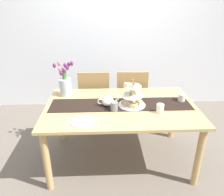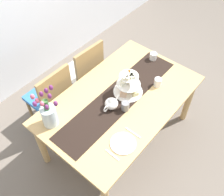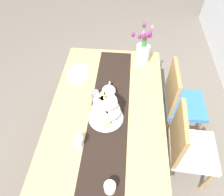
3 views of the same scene
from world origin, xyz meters
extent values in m
plane|color=#6B6056|center=(0.00, 0.00, 0.00)|extent=(8.00, 8.00, 0.00)
cube|color=tan|center=(0.00, 0.00, 0.71)|extent=(1.65, 1.01, 0.03)
cylinder|color=tan|center=(0.75, -0.44, 0.35)|extent=(0.07, 0.07, 0.69)
cylinder|color=tan|center=(-0.75, 0.44, 0.35)|extent=(0.07, 0.07, 0.69)
cylinder|color=tan|center=(0.75, 0.44, 0.35)|extent=(0.07, 0.07, 0.69)
cylinder|color=olive|center=(-0.14, 0.99, 0.21)|extent=(0.04, 0.04, 0.41)
cylinder|color=olive|center=(-0.50, 0.99, 0.21)|extent=(0.04, 0.04, 0.41)
cylinder|color=olive|center=(-0.14, 0.63, 0.21)|extent=(0.04, 0.04, 0.41)
cylinder|color=olive|center=(-0.50, 0.63, 0.21)|extent=(0.04, 0.04, 0.41)
cube|color=#3370B7|center=(-0.32, 0.81, 0.43)|extent=(0.42, 0.42, 0.05)
cube|color=olive|center=(-0.32, 0.62, 0.69)|extent=(0.42, 0.04, 0.45)
cylinder|color=olive|center=(0.40, 0.98, 0.21)|extent=(0.04, 0.04, 0.41)
cylinder|color=olive|center=(0.04, 1.00, 0.21)|extent=(0.04, 0.04, 0.41)
cylinder|color=olive|center=(0.39, 0.62, 0.21)|extent=(0.04, 0.04, 0.41)
cylinder|color=olive|center=(0.03, 0.64, 0.21)|extent=(0.04, 0.04, 0.41)
cube|color=silver|center=(0.21, 0.81, 0.43)|extent=(0.44, 0.44, 0.05)
cube|color=olive|center=(0.21, 0.62, 0.69)|extent=(0.42, 0.06, 0.45)
cube|color=black|center=(0.00, 0.02, 0.72)|extent=(1.55, 0.34, 0.00)
cylinder|color=beige|center=(0.12, 0.00, 0.87)|extent=(0.01, 0.01, 0.28)
cylinder|color=white|center=(0.12, 0.00, 0.73)|extent=(0.30, 0.30, 0.01)
cylinder|color=white|center=(0.12, 0.00, 0.84)|extent=(0.24, 0.24, 0.01)
cylinder|color=white|center=(0.12, 0.00, 0.95)|extent=(0.19, 0.19, 0.01)
cube|color=#D5B783|center=(0.20, 0.01, 0.75)|extent=(0.08, 0.08, 0.05)
cube|color=#EFBB89|center=(0.11, 0.08, 0.75)|extent=(0.05, 0.06, 0.04)
cube|color=beige|center=(0.04, 0.00, 0.76)|extent=(0.08, 0.08, 0.05)
cube|color=beige|center=(0.13, -0.08, 0.75)|extent=(0.09, 0.09, 0.04)
cube|color=beige|center=(0.19, 0.01, 0.86)|extent=(0.06, 0.05, 0.03)
cube|color=beige|center=(0.17, 0.03, 0.86)|extent=(0.07, 0.07, 0.03)
cube|color=beige|center=(0.13, 0.03, 0.86)|extent=(0.05, 0.06, 0.03)
cube|color=beige|center=(0.12, 0.05, 0.86)|extent=(0.05, 0.06, 0.03)
cube|color=silver|center=(0.07, 0.03, 0.86)|extent=(0.07, 0.05, 0.03)
cube|color=beige|center=(0.06, 0.01, 0.97)|extent=(0.06, 0.05, 0.03)
cube|color=beige|center=(0.08, -0.02, 0.97)|extent=(0.06, 0.04, 0.03)
cube|color=silver|center=(0.11, -0.03, 0.97)|extent=(0.05, 0.06, 0.03)
cube|color=beige|center=(0.13, -0.04, 0.97)|extent=(0.05, 0.06, 0.03)
cube|color=beige|center=(0.15, -0.02, 0.97)|extent=(0.06, 0.05, 0.03)
sphere|color=orange|center=(0.12, 0.00, 1.02)|extent=(0.02, 0.02, 0.02)
ellipsoid|color=white|center=(-0.14, 0.00, 0.78)|extent=(0.13, 0.13, 0.10)
cone|color=white|center=(-0.14, 0.00, 0.84)|extent=(0.06, 0.06, 0.04)
cylinder|color=white|center=(-0.05, 0.00, 0.79)|extent=(0.07, 0.02, 0.06)
torus|color=white|center=(-0.22, 0.00, 0.78)|extent=(0.07, 0.01, 0.07)
cylinder|color=silver|center=(-0.64, 0.31, 0.83)|extent=(0.14, 0.14, 0.21)
cylinder|color=#3D7538|center=(-0.64, 0.31, 0.98)|extent=(0.05, 0.05, 0.12)
ellipsoid|color=#6B2860|center=(-0.55, 0.32, 1.12)|extent=(0.04, 0.04, 0.06)
ellipsoid|color=#6B2860|center=(-0.59, 0.34, 1.10)|extent=(0.04, 0.04, 0.06)
ellipsoid|color=#6B2860|center=(-0.63, 0.35, 1.08)|extent=(0.04, 0.04, 0.06)
ellipsoid|color=#E5607A|center=(-0.68, 0.37, 1.03)|extent=(0.04, 0.04, 0.06)
ellipsoid|color=#E5607A|center=(-0.70, 0.37, 1.10)|extent=(0.04, 0.04, 0.06)
ellipsoid|color=#6B2860|center=(-0.74, 0.30, 1.10)|extent=(0.04, 0.04, 0.06)
ellipsoid|color=#E5607A|center=(-0.68, 0.29, 1.05)|extent=(0.04, 0.04, 0.06)
ellipsoid|color=#6B2860|center=(-0.67, 0.26, 1.02)|extent=(0.04, 0.04, 0.06)
ellipsoid|color=#6B2860|center=(-0.62, 0.19, 1.07)|extent=(0.04, 0.04, 0.06)
ellipsoid|color=#6B2860|center=(-0.60, 0.29, 1.07)|extent=(0.04, 0.04, 0.06)
cylinder|color=white|center=(0.70, 0.09, 0.76)|extent=(0.08, 0.08, 0.08)
cylinder|color=white|center=(-0.39, -0.34, 0.73)|extent=(0.23, 0.23, 0.01)
cube|color=silver|center=(-0.53, -0.34, 0.72)|extent=(0.02, 0.15, 0.01)
cube|color=silver|center=(-0.24, -0.34, 0.72)|extent=(0.01, 0.17, 0.01)
cylinder|color=slate|center=(-0.08, -0.12, 0.77)|extent=(0.08, 0.08, 0.09)
cylinder|color=white|center=(0.39, -0.18, 0.77)|extent=(0.08, 0.08, 0.09)
camera|label=1|loc=(-0.19, -2.13, 1.78)|focal=34.79mm
camera|label=2|loc=(-1.37, -1.03, 2.73)|focal=42.27mm
camera|label=3|loc=(1.12, 0.14, 2.20)|focal=33.18mm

